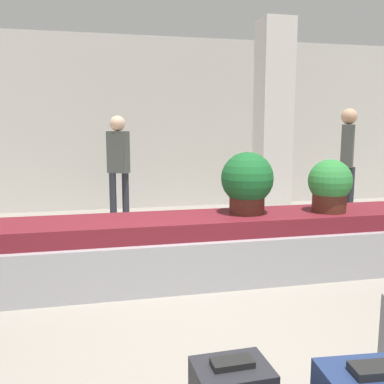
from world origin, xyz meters
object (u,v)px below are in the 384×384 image
(potted_plant_1, at_px, (330,185))
(traveler_1, at_px, (118,160))
(potted_plant_0, at_px, (247,182))
(traveler_0, at_px, (347,153))
(pillar, at_px, (273,123))

(potted_plant_1, distance_m, traveler_1, 3.47)
(potted_plant_0, height_order, potted_plant_1, potted_plant_0)
(traveler_0, bearing_deg, potted_plant_0, -11.68)
(pillar, relative_size, traveler_1, 1.86)
(pillar, xyz_separation_m, traveler_1, (-2.44, 0.37, -0.57))
(traveler_0, xyz_separation_m, traveler_1, (-3.70, 0.52, -0.09))
(traveler_0, height_order, traveler_1, traveler_0)
(pillar, height_order, traveler_1, pillar)
(potted_plant_1, bearing_deg, traveler_0, 54.18)
(pillar, distance_m, potted_plant_1, 2.54)
(traveler_0, distance_m, traveler_1, 3.74)
(potted_plant_0, bearing_deg, traveler_1, 113.80)
(pillar, xyz_separation_m, potted_plant_0, (-1.26, -2.31, -0.62))
(potted_plant_0, distance_m, traveler_0, 3.32)
(potted_plant_0, relative_size, potted_plant_1, 1.15)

